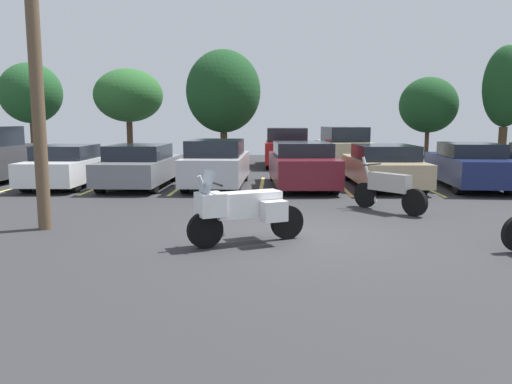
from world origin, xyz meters
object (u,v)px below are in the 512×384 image
Objects in this scene: car_white at (69,166)px; car_navy at (469,166)px; car_silver at (217,164)px; car_far_red at (287,147)px; car_maroon at (302,165)px; car_far_champagne at (344,147)px; car_tan at (383,166)px; motorcycle_second at (388,189)px; car_grey at (140,166)px; motorcycle_touring at (243,209)px; utility_pole at (32,11)px.

car_white is 13.17m from car_navy.
car_silver is 0.96× the size of car_far_red.
car_maroon is 1.07× the size of car_far_champagne.
car_maroon is 7.52m from car_far_red.
motorcycle_second is at bearing -100.18° from car_tan.
car_white is 1.00× the size of car_grey.
car_white is (-6.31, 7.76, 0.03)m from motorcycle_touring.
motorcycle_touring is 5.60m from utility_pole.
car_far_red is at bearing 69.60° from utility_pole.
car_white is 0.94× the size of car_far_red.
car_tan is 1.01× the size of car_far_red.
car_white is 0.97× the size of car_silver.
car_silver is at bearing 179.94° from car_maroon.
car_navy is (5.41, 0.03, -0.01)m from car_maroon.
car_tan is at bearing 39.55° from utility_pole.
car_far_champagne is at bearing 87.53° from motorcycle_second.
car_navy reaches higher than car_white.
motorcycle_second is at bearing -128.83° from car_navy.
car_tan is 2.74m from car_navy.
car_far_champagne is (-0.31, 7.22, 0.22)m from car_tan.
utility_pole is at bearing -130.03° from car_maroon.
car_far_champagne is (0.51, 11.79, 0.36)m from motorcycle_second.
car_maroon is at bearing 49.97° from utility_pole.
utility_pole is (-5.56, -6.62, 3.55)m from car_maroon.
car_white is at bearing 177.18° from car_grey.
utility_pole is at bearing -92.11° from car_grey.
motorcycle_second is 0.21× the size of utility_pole.
motorcycle_touring reaches higher than motorcycle_second.
car_tan is at bearing 1.88° from car_silver.
car_grey is at bearing 149.02° from motorcycle_second.
motorcycle_second is at bearing -79.72° from car_far_red.
motorcycle_touring is at bearing -15.00° from utility_pole.
motorcycle_second is 4.65m from car_tan.
motorcycle_second is 0.35× the size of car_far_red.
car_grey is at bearing -2.82° from car_white.
car_navy reaches higher than motorcycle_touring.
utility_pole is at bearing -163.25° from motorcycle_second.
car_maroon is at bearing 112.91° from motorcycle_second.
car_white is at bearing -134.91° from car_far_red.
utility_pole reaches higher than car_far_red.
car_silver reaches higher than car_tan.
car_navy reaches higher than car_tan.
car_far_champagne reaches higher than car_silver.
car_far_red reaches higher than car_white.
car_tan is at bearing 3.89° from car_maroon.
motorcycle_touring is at bearing -63.14° from car_grey.
car_far_champagne reaches higher than car_white.
utility_pole is at bearing -140.45° from car_tan.
utility_pole is (-2.78, -6.62, 3.52)m from car_silver.
car_white is at bearing -143.96° from car_far_champagne.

